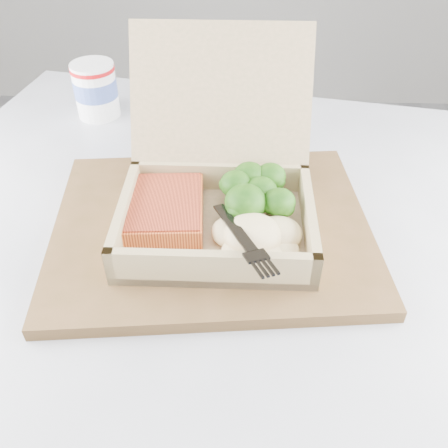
{
  "coord_description": "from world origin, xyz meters",
  "views": [
    {
      "loc": [
        -0.11,
        -0.31,
        1.14
      ],
      "look_at": [
        -0.12,
        0.1,
        0.8
      ],
      "focal_mm": 40.0,
      "sensor_mm": 36.0,
      "label": 1
    }
  ],
  "objects_px": {
    "cafe_table": "(212,359)",
    "paper_cup": "(95,88)",
    "serving_tray": "(212,227)",
    "takeout_container": "(218,180)"
  },
  "relations": [
    {
      "from": "cafe_table",
      "to": "paper_cup",
      "type": "xyz_separation_m",
      "value": [
        -0.2,
        0.33,
        0.24
      ]
    },
    {
      "from": "serving_tray",
      "to": "cafe_table",
      "type": "bearing_deg",
      "value": -90.87
    },
    {
      "from": "serving_tray",
      "to": "takeout_container",
      "type": "xyz_separation_m",
      "value": [
        0.01,
        0.02,
        0.05
      ]
    },
    {
      "from": "serving_tray",
      "to": "takeout_container",
      "type": "height_order",
      "value": "takeout_container"
    },
    {
      "from": "takeout_container",
      "to": "paper_cup",
      "type": "xyz_separation_m",
      "value": [
        -0.21,
        0.27,
        -0.02
      ]
    },
    {
      "from": "cafe_table",
      "to": "takeout_container",
      "type": "height_order",
      "value": "takeout_container"
    },
    {
      "from": "takeout_container",
      "to": "paper_cup",
      "type": "bearing_deg",
      "value": 127.97
    },
    {
      "from": "cafe_table",
      "to": "takeout_container",
      "type": "distance_m",
      "value": 0.26
    },
    {
      "from": "takeout_container",
      "to": "paper_cup",
      "type": "height_order",
      "value": "takeout_container"
    },
    {
      "from": "cafe_table",
      "to": "paper_cup",
      "type": "relative_size",
      "value": 11.55
    }
  ]
}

